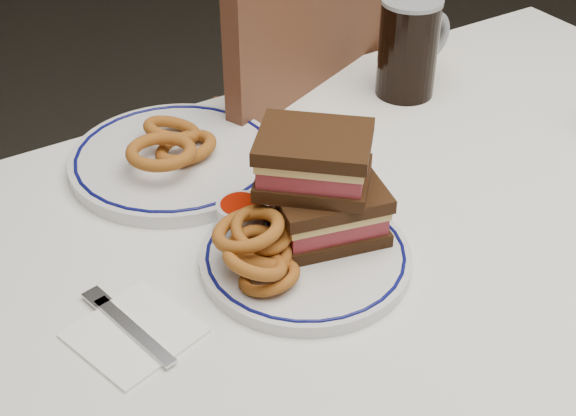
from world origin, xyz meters
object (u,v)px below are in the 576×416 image
beer_mug (410,46)px  chair_far (261,163)px  far_plate (175,159)px  reuben_sandwich (321,185)px  main_plate (305,257)px

beer_mug → chair_far: bearing=122.3°
chair_far → far_plate: 0.43m
reuben_sandwich → far_plate: 0.28m
chair_far → main_plate: (-0.23, -0.51, 0.23)m
main_plate → far_plate: size_ratio=0.86×
main_plate → chair_far: bearing=65.4°
chair_far → beer_mug: chair_far is taller
chair_far → reuben_sandwich: bearing=-112.0°
main_plate → far_plate: (-0.04, 0.28, 0.00)m
reuben_sandwich → beer_mug: bearing=36.5°
reuben_sandwich → far_plate: reuben_sandwich is taller
beer_mug → far_plate: bearing=-179.9°
beer_mug → reuben_sandwich: bearing=-143.5°
chair_far → reuben_sandwich: 0.61m
chair_far → reuben_sandwich: size_ratio=5.69×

